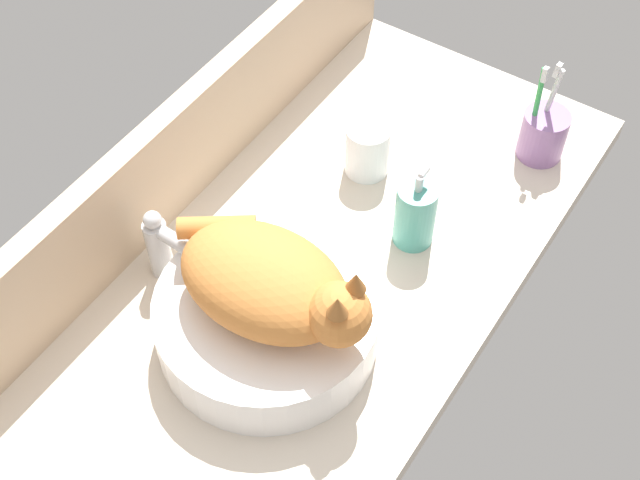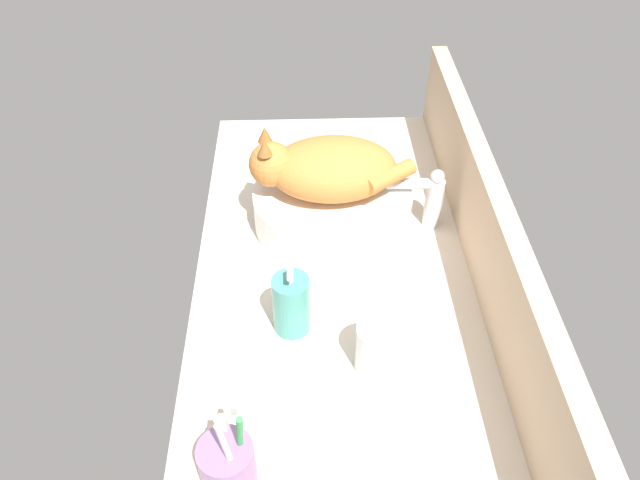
# 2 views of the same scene
# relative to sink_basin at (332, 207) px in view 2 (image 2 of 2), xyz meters

# --- Properties ---
(ground_plane) EXTENTS (1.13, 0.56, 0.04)m
(ground_plane) POSITION_rel_sink_basin_xyz_m (0.15, 0.01, -0.06)
(ground_plane) COLOR beige
(backsplash_panel) EXTENTS (1.13, 0.04, 0.19)m
(backsplash_panel) POSITION_rel_sink_basin_xyz_m (0.15, 0.28, 0.05)
(backsplash_panel) COLOR #CCAD8C
(backsplash_panel) RESTS_ON ground_plane
(sink_basin) EXTENTS (0.32, 0.32, 0.08)m
(sink_basin) POSITION_rel_sink_basin_xyz_m (0.00, 0.00, 0.00)
(sink_basin) COLOR white
(sink_basin) RESTS_ON ground_plane
(cat) EXTENTS (0.18, 0.32, 0.14)m
(cat) POSITION_rel_sink_basin_xyz_m (0.00, -0.01, 0.10)
(cat) COLOR orange
(cat) RESTS_ON sink_basin
(faucet) EXTENTS (0.04, 0.12, 0.14)m
(faucet) POSITION_rel_sink_basin_xyz_m (0.01, 0.19, 0.03)
(faucet) COLOR silver
(faucet) RESTS_ON ground_plane
(soap_dispenser) EXTENTS (0.06, 0.06, 0.15)m
(soap_dispenser) POSITION_rel_sink_basin_xyz_m (0.28, -0.08, 0.02)
(soap_dispenser) COLOR teal
(soap_dispenser) RESTS_ON ground_plane
(toothbrush_cup) EXTENTS (0.08, 0.08, 0.19)m
(toothbrush_cup) POSITION_rel_sink_basin_xyz_m (0.56, -0.17, 0.01)
(toothbrush_cup) COLOR #996BA8
(toothbrush_cup) RESTS_ON ground_plane
(water_glass) EXTENTS (0.08, 0.08, 0.09)m
(water_glass) POSITION_rel_sink_basin_xyz_m (0.37, 0.06, -0.00)
(water_glass) COLOR white
(water_glass) RESTS_ON ground_plane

